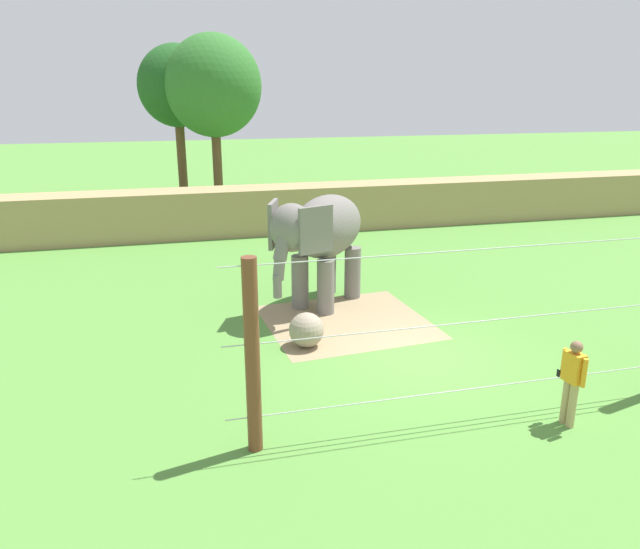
# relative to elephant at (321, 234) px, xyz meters

# --- Properties ---
(ground_plane) EXTENTS (120.00, 120.00, 0.00)m
(ground_plane) POSITION_rel_elephant_xyz_m (1.31, -3.80, -2.10)
(ground_plane) COLOR #518938
(dirt_patch) EXTENTS (4.47, 4.21, 0.01)m
(dirt_patch) POSITION_rel_elephant_xyz_m (0.35, -1.39, -2.10)
(dirt_patch) COLOR #937F5B
(dirt_patch) RESTS_ON ground
(embankment_wall) EXTENTS (36.00, 1.80, 1.92)m
(embankment_wall) POSITION_rel_elephant_xyz_m (1.31, 9.40, -1.15)
(embankment_wall) COLOR tan
(embankment_wall) RESTS_ON ground
(elephant) EXTENTS (3.59, 3.56, 3.18)m
(elephant) POSITION_rel_elephant_xyz_m (0.00, 0.00, 0.00)
(elephant) COLOR slate
(elephant) RESTS_ON ground
(enrichment_ball) EXTENTS (0.84, 0.84, 0.84)m
(enrichment_ball) POSITION_rel_elephant_xyz_m (-1.03, -2.65, -1.68)
(enrichment_ball) COLOR gray
(enrichment_ball) RESTS_ON ground
(cable_fence) EXTENTS (9.32, 0.25, 3.44)m
(cable_fence) POSITION_rel_elephant_xyz_m (1.31, -6.62, -0.38)
(cable_fence) COLOR brown
(cable_fence) RESTS_ON ground
(zookeeper) EXTENTS (0.27, 0.58, 1.67)m
(zookeeper) POSITION_rel_elephant_xyz_m (2.85, -7.25, -1.18)
(zookeeper) COLOR tan
(zookeeper) RESTS_ON ground
(tree_far_left) EXTENTS (4.44, 4.44, 8.32)m
(tree_far_left) POSITION_rel_elephant_xyz_m (-1.62, 13.85, 3.85)
(tree_far_left) COLOR brown
(tree_far_left) RESTS_ON ground
(tree_left_of_centre) EXTENTS (3.70, 3.70, 7.93)m
(tree_left_of_centre) POSITION_rel_elephant_xyz_m (-3.24, 15.32, 3.82)
(tree_left_of_centre) COLOR brown
(tree_left_of_centre) RESTS_ON ground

